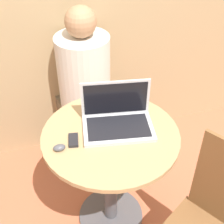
# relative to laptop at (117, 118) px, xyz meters

# --- Properties ---
(ground_plane) EXTENTS (12.00, 12.00, 0.00)m
(ground_plane) POSITION_rel_laptop_xyz_m (-0.05, -0.05, -0.79)
(ground_plane) COLOR #B26042
(round_table) EXTENTS (0.72, 0.72, 0.74)m
(round_table) POSITION_rel_laptop_xyz_m (-0.05, -0.05, -0.26)
(round_table) COLOR #4C4C51
(round_table) RESTS_ON ground_plane
(laptop) EXTENTS (0.40, 0.30, 0.23)m
(laptop) POSITION_rel_laptop_xyz_m (0.00, 0.00, 0.00)
(laptop) COLOR #B7B7BC
(laptop) RESTS_ON round_table
(cell_phone) EXTENTS (0.06, 0.10, 0.02)m
(cell_phone) POSITION_rel_laptop_xyz_m (-0.25, -0.05, -0.04)
(cell_phone) COLOR black
(cell_phone) RESTS_ON round_table
(computer_mouse) EXTENTS (0.06, 0.04, 0.03)m
(computer_mouse) POSITION_rel_laptop_xyz_m (-0.33, -0.09, -0.03)
(computer_mouse) COLOR #4C4C51
(computer_mouse) RESTS_ON round_table
(person_seated) EXTENTS (0.41, 0.57, 1.19)m
(person_seated) POSITION_rel_laptop_xyz_m (-0.06, 0.65, -0.30)
(person_seated) COLOR brown
(person_seated) RESTS_ON ground_plane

